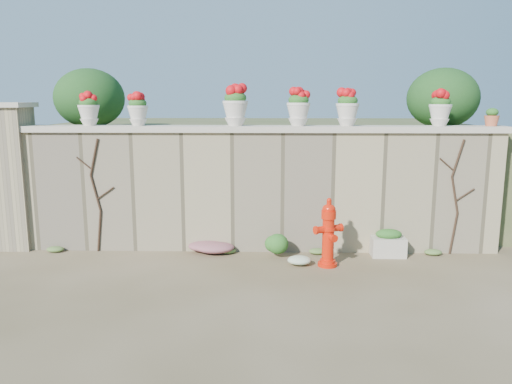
{
  "coord_description": "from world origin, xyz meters",
  "views": [
    {
      "loc": [
        0.19,
        -6.46,
        2.53
      ],
      "look_at": [
        -0.02,
        1.4,
        1.06
      ],
      "focal_mm": 35.0,
      "sensor_mm": 36.0,
      "label": 1
    }
  ],
  "objects_px": {
    "planter_box": "(388,244)",
    "urn_pot_0": "(89,109)",
    "fire_hydrant": "(328,232)",
    "terracotta_pot": "(492,118)"
  },
  "relations": [
    {
      "from": "terracotta_pot",
      "to": "fire_hydrant",
      "type": "bearing_deg",
      "value": -161.91
    },
    {
      "from": "urn_pot_0",
      "to": "terracotta_pot",
      "type": "xyz_separation_m",
      "value": [
        6.59,
        0.0,
        -0.14
      ]
    },
    {
      "from": "fire_hydrant",
      "to": "urn_pot_0",
      "type": "distance_m",
      "value": 4.39
    },
    {
      "from": "planter_box",
      "to": "urn_pot_0",
      "type": "xyz_separation_m",
      "value": [
        -4.93,
        0.37,
        2.16
      ]
    },
    {
      "from": "fire_hydrant",
      "to": "planter_box",
      "type": "relative_size",
      "value": 1.93
    },
    {
      "from": "planter_box",
      "to": "terracotta_pot",
      "type": "height_order",
      "value": "terracotta_pot"
    },
    {
      "from": "fire_hydrant",
      "to": "urn_pot_0",
      "type": "relative_size",
      "value": 1.94
    },
    {
      "from": "fire_hydrant",
      "to": "planter_box",
      "type": "xyz_separation_m",
      "value": [
        1.04,
        0.51,
        -0.32
      ]
    },
    {
      "from": "urn_pot_0",
      "to": "terracotta_pot",
      "type": "height_order",
      "value": "urn_pot_0"
    },
    {
      "from": "planter_box",
      "to": "urn_pot_0",
      "type": "height_order",
      "value": "urn_pot_0"
    }
  ]
}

